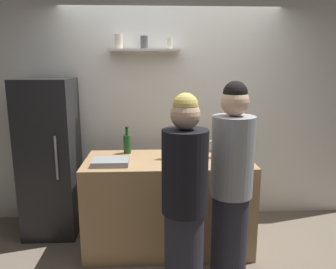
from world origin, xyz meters
TOP-DOWN VIEW (x-y plane):
  - back_wall_assembly at (-0.00, 1.25)m, footprint 4.80×0.32m
  - refrigerator at (-1.34, 0.85)m, footprint 0.56×0.62m
  - counter at (-0.07, 0.47)m, footprint 1.65×0.76m
  - baking_pan at (-0.62, 0.31)m, footprint 0.34×0.24m
  - utensil_holder at (0.44, 0.76)m, footprint 0.10×0.10m
  - wine_bottle_dark_glass at (-0.06, 0.48)m, footprint 0.07×0.07m
  - wine_bottle_green_glass at (-0.49, 0.71)m, footprint 0.08×0.08m
  - water_bottle_plastic at (0.41, 0.50)m, footprint 0.08×0.08m
  - person_blonde at (0.01, -0.41)m, footprint 0.34×0.34m
  - person_grey_hoodie at (0.41, -0.19)m, footprint 0.34×0.34m

SIDE VIEW (x-z plane):
  - counter at x=-0.07m, z-range 0.00..0.94m
  - person_blonde at x=0.01m, z-range -0.01..1.66m
  - refrigerator at x=-1.34m, z-range 0.00..1.72m
  - person_grey_hoodie at x=0.41m, z-range 0.00..1.74m
  - baking_pan at x=-0.62m, z-range 0.94..0.99m
  - utensil_holder at x=0.44m, z-range 0.88..1.11m
  - wine_bottle_green_glass at x=-0.49m, z-range 0.90..1.19m
  - wine_bottle_dark_glass at x=-0.06m, z-range 0.90..1.19m
  - water_bottle_plastic at x=0.41m, z-range 0.92..1.18m
  - back_wall_assembly at x=0.00m, z-range 0.00..2.60m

